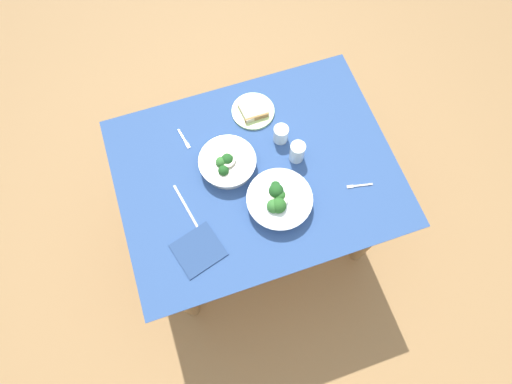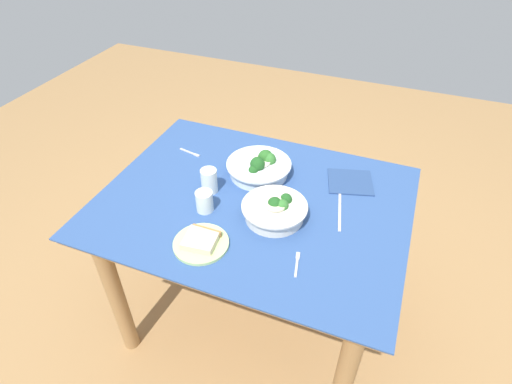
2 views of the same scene
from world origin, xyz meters
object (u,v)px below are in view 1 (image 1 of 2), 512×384
(bread_side_plate, at_px, (253,111))
(napkin_folded_upper, at_px, (198,250))
(broccoli_bowl_far, at_px, (227,163))
(water_glass_center, at_px, (297,152))
(water_glass_side, at_px, (281,134))
(broccoli_bowl_near, at_px, (279,200))
(fork_by_near_bowl, at_px, (358,186))
(table_knife_left, at_px, (186,206))
(fork_by_far_bowl, at_px, (184,140))

(bread_side_plate, relative_size, napkin_folded_upper, 1.08)
(broccoli_bowl_far, distance_m, napkin_folded_upper, 0.38)
(water_glass_center, bearing_deg, bread_side_plate, 110.58)
(water_glass_side, xyz_separation_m, napkin_folded_upper, (-0.48, -0.37, -0.04))
(broccoli_bowl_near, height_order, bread_side_plate, broccoli_bowl_near)
(bread_side_plate, relative_size, fork_by_near_bowl, 1.74)
(water_glass_center, distance_m, table_knife_left, 0.52)
(water_glass_side, bearing_deg, broccoli_bowl_near, -111.45)
(broccoli_bowl_far, relative_size, broccoli_bowl_near, 0.90)
(bread_side_plate, height_order, water_glass_center, water_glass_center)
(broccoli_bowl_far, relative_size, fork_by_far_bowl, 2.29)
(bread_side_plate, relative_size, fork_by_far_bowl, 1.82)
(broccoli_bowl_near, xyz_separation_m, bread_side_plate, (0.04, 0.45, -0.02))
(fork_by_far_bowl, distance_m, fork_by_near_bowl, 0.77)
(table_knife_left, bearing_deg, water_glass_side, 97.93)
(table_knife_left, height_order, napkin_folded_upper, napkin_folded_upper)
(fork_by_near_bowl, bearing_deg, broccoli_bowl_near, 6.13)
(table_knife_left, relative_size, napkin_folded_upper, 1.21)
(water_glass_center, bearing_deg, water_glass_side, 107.20)
(broccoli_bowl_near, distance_m, table_knife_left, 0.38)
(water_glass_center, height_order, water_glass_side, water_glass_center)
(broccoli_bowl_far, relative_size, table_knife_left, 1.13)
(fork_by_far_bowl, height_order, fork_by_near_bowl, same)
(fork_by_near_bowl, xyz_separation_m, table_knife_left, (-0.71, 0.14, -0.00))
(water_glass_center, xyz_separation_m, fork_by_near_bowl, (0.20, -0.21, -0.05))
(broccoli_bowl_near, bearing_deg, water_glass_center, 50.49)
(broccoli_bowl_far, distance_m, fork_by_far_bowl, 0.24)
(broccoli_bowl_far, bearing_deg, napkin_folded_upper, -125.05)
(bread_side_plate, bearing_deg, fork_by_far_bowl, -173.47)
(fork_by_far_bowl, distance_m, table_knife_left, 0.31)
(fork_by_far_bowl, bearing_deg, water_glass_side, 60.41)
(water_glass_center, bearing_deg, napkin_folded_upper, -153.09)
(water_glass_side, bearing_deg, fork_by_near_bowl, -53.51)
(broccoli_bowl_far, bearing_deg, bread_side_plate, 49.68)
(water_glass_side, relative_size, napkin_folded_upper, 0.46)
(fork_by_far_bowl, bearing_deg, fork_by_near_bowl, 43.21)
(napkin_folded_upper, bearing_deg, broccoli_bowl_near, 12.94)
(broccoli_bowl_far, relative_size, napkin_folded_upper, 1.36)
(water_glass_center, height_order, fork_by_far_bowl, water_glass_center)
(bread_side_plate, bearing_deg, water_glass_center, -69.42)
(broccoli_bowl_near, height_order, water_glass_center, broccoli_bowl_near)
(water_glass_center, xyz_separation_m, table_knife_left, (-0.51, -0.07, -0.05))
(broccoli_bowl_far, height_order, napkin_folded_upper, broccoli_bowl_far)
(broccoli_bowl_far, bearing_deg, table_knife_left, -151.64)
(fork_by_near_bowl, relative_size, napkin_folded_upper, 0.62)
(table_knife_left, bearing_deg, broccoli_bowl_near, 61.30)
(broccoli_bowl_near, xyz_separation_m, table_knife_left, (-0.36, 0.11, -0.04))
(table_knife_left, bearing_deg, water_glass_center, 85.29)
(broccoli_bowl_near, distance_m, bread_side_plate, 0.45)
(broccoli_bowl_far, bearing_deg, fork_by_far_bowl, 127.64)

